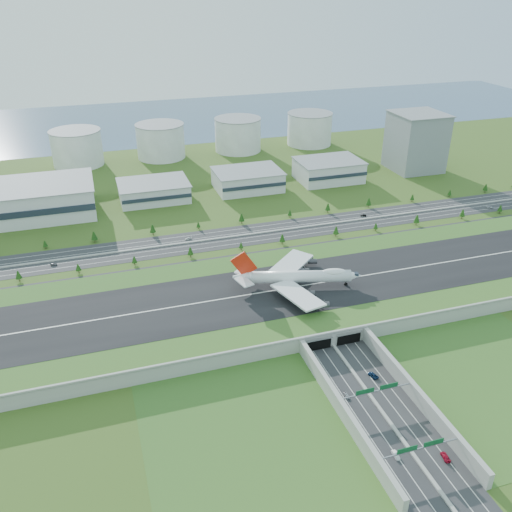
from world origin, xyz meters
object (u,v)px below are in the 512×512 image
object	(u,v)px
car_4	(54,264)
office_tower	(416,142)
car_0	(346,395)
car_2	(373,375)
car_7	(188,239)
car_5	(363,215)
boeing_747	(297,276)
car_6	(490,207)
car_1	(396,455)
car_3	(445,457)
fuel_tank_a	(77,148)

from	to	relation	value
car_4	office_tower	bearing A→B (deg)	-59.64
car_4	car_0	bearing A→B (deg)	-130.17
car_2	car_7	bearing A→B (deg)	-86.98
car_0	car_5	bearing A→B (deg)	65.13
boeing_747	car_6	world-z (taller)	boeing_747
car_0	car_5	size ratio (longest dim) A/B	0.94
boeing_747	car_7	size ratio (longest dim) A/B	14.38
car_4	car_6	bearing A→B (deg)	-77.61
car_1	car_6	distance (m)	298.30
car_5	car_6	bearing A→B (deg)	93.40
car_3	car_7	world-z (taller)	car_3
office_tower	car_2	bearing A→B (deg)	-125.10
car_7	car_3	bearing A→B (deg)	2.57
boeing_747	car_1	bearing A→B (deg)	-77.09
car_1	car_2	size ratio (longest dim) A/B	0.85
car_3	car_5	xyz separation A→B (m)	(84.45, 232.67, -0.08)
fuel_tank_a	car_4	bearing A→B (deg)	-95.65
car_0	car_1	world-z (taller)	car_1
car_2	car_5	size ratio (longest dim) A/B	1.25
car_2	car_5	distance (m)	199.42
boeing_747	car_5	bearing A→B (deg)	61.48
office_tower	car_4	distance (m)	359.20
car_1	car_7	xyz separation A→B (m)	(-40.64, 225.62, -0.06)
boeing_747	car_5	world-z (taller)	boeing_747
car_1	car_7	bearing A→B (deg)	102.63
office_tower	car_0	world-z (taller)	office_tower
car_2	boeing_747	bearing A→B (deg)	-97.78
car_5	car_7	distance (m)	143.72
office_tower	car_5	xyz separation A→B (m)	(-104.06, -94.37, -26.61)
car_2	car_7	distance (m)	187.26
car_7	car_2	bearing A→B (deg)	5.57
car_3	car_7	bearing A→B (deg)	-66.12
car_2	car_4	distance (m)	224.13
boeing_747	car_4	xyz separation A→B (m)	(-140.87, 87.53, -13.94)
boeing_747	fuel_tank_a	bearing A→B (deg)	126.70
car_3	car_7	xyz separation A→B (m)	(-59.27, 232.49, -0.08)
fuel_tank_a	car_5	xyz separation A→B (m)	(215.94, -209.37, -16.61)
car_3	car_7	distance (m)	239.93
office_tower	boeing_747	world-z (taller)	office_tower
car_4	car_7	xyz separation A→B (m)	(94.18, 12.15, 0.02)
car_6	car_7	bearing A→B (deg)	110.50
boeing_747	car_7	bearing A→B (deg)	130.76
car_3	boeing_747	bearing A→B (deg)	-75.02
boeing_747	car_6	distance (m)	222.97
car_0	car_4	size ratio (longest dim) A/B	1.00
car_1	car_3	size ratio (longest dim) A/B	0.85
fuel_tank_a	car_7	xyz separation A→B (m)	(72.23, -209.55, -16.61)
car_2	car_5	xyz separation A→B (m)	(88.00, 178.95, -0.04)
car_0	boeing_747	bearing A→B (deg)	88.49
car_0	car_2	world-z (taller)	car_2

